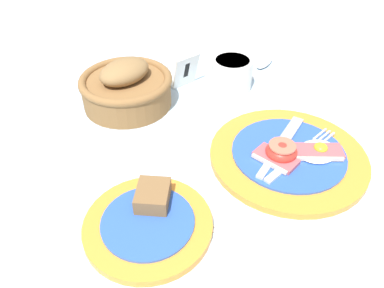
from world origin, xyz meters
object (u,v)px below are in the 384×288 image
teaspoon_by_saucer (260,67)px  bread_basket (126,87)px  breakfast_plate (289,155)px  bread_plate (149,221)px  fork_on_cloth (277,253)px  number_card (183,69)px  sugar_cup (232,73)px

teaspoon_by_saucer → bread_basket: bearing=148.4°
breakfast_plate → teaspoon_by_saucer: (0.16, 0.28, -0.00)m
bread_plate → fork_on_cloth: size_ratio=1.09×
teaspoon_by_saucer → fork_on_cloth: (-0.29, -0.42, -0.00)m
bread_plate → bread_basket: 0.32m
fork_on_cloth → bread_plate: bearing=13.7°
bread_plate → teaspoon_by_saucer: bread_plate is taller
teaspoon_by_saucer → bread_plate: bearing=-174.1°
number_card → teaspoon_by_saucer: (0.19, -0.03, -0.03)m
sugar_cup → fork_on_cloth: bearing=-116.0°
bread_plate → sugar_cup: 0.40m
number_card → fork_on_cloth: number_card is taller
bread_basket → number_card: bread_basket is taller
number_card → fork_on_cloth: (-0.10, -0.45, -0.04)m
bread_basket → fork_on_cloth: 0.44m
fork_on_cloth → number_card: bearing=-44.1°
bread_basket → bread_plate: bearing=-107.1°
bread_plate → sugar_cup: (0.31, 0.25, 0.03)m
sugar_cup → breakfast_plate: bearing=-101.1°
number_card → teaspoon_by_saucer: bearing=-17.7°
breakfast_plate → bread_plate: bearing=-177.9°
number_card → teaspoon_by_saucer: size_ratio=0.41×
bread_plate → bread_basket: bread_basket is taller
breakfast_plate → bread_basket: bread_basket is taller
number_card → fork_on_cloth: bearing=-111.9°
teaspoon_by_saucer → number_card: bearing=142.6°
bread_basket → teaspoon_by_saucer: bread_basket is taller
bread_basket → teaspoon_by_saucer: (0.33, -0.02, -0.03)m
bread_plate → fork_on_cloth: 0.18m
teaspoon_by_saucer → breakfast_plate: bearing=-147.7°
bread_plate → sugar_cup: bearing=39.0°
breakfast_plate → teaspoon_by_saucer: size_ratio=1.49×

